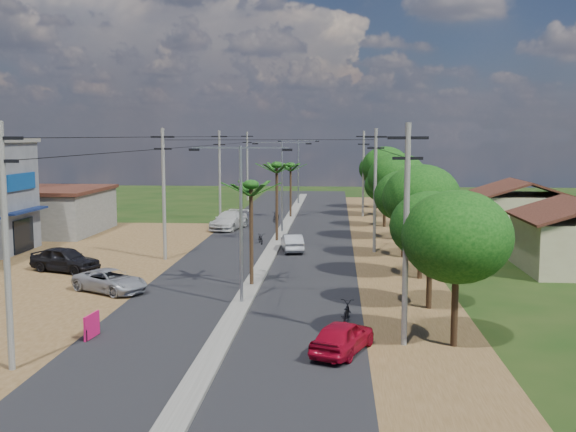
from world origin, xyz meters
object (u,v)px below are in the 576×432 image
at_px(roadside_sign, 92,326).
at_px(car_white_far, 229,221).
at_px(car_parked_silver, 110,281).
at_px(car_red_near, 343,338).
at_px(car_silver_mid, 292,243).
at_px(car_parked_dark, 65,260).
at_px(moto_rider_east, 346,312).

bearing_deg(roadside_sign, car_white_far, 95.65).
bearing_deg(car_white_far, car_parked_silver, -84.01).
bearing_deg(car_red_near, car_white_far, -51.66).
bearing_deg(car_silver_mid, car_white_far, -70.24).
relative_size(car_parked_dark, moto_rider_east, 2.64).
relative_size(car_parked_silver, roadside_sign, 3.43).
bearing_deg(roadside_sign, car_parked_dark, 122.90).
height_order(car_parked_dark, roadside_sign, car_parked_dark).
height_order(car_white_far, car_parked_dark, car_white_far).
bearing_deg(car_parked_silver, car_silver_mid, -4.17).
xyz_separation_m(car_red_near, roadside_sign, (-10.50, 1.24, -0.12)).
relative_size(car_silver_mid, car_parked_silver, 0.88).
relative_size(car_silver_mid, roadside_sign, 3.02).
bearing_deg(car_red_near, car_parked_silver, -14.96).
xyz_separation_m(car_silver_mid, moto_rider_east, (3.70, -18.52, -0.18)).
bearing_deg(car_red_near, car_parked_dark, -18.34).
height_order(car_silver_mid, car_white_far, car_white_far).
relative_size(car_white_far, roadside_sign, 4.28).
height_order(moto_rider_east, roadside_sign, roadside_sign).
xyz_separation_m(car_parked_silver, roadside_sign, (2.00, -8.23, -0.08)).
xyz_separation_m(car_silver_mid, car_white_far, (-6.50, 11.41, 0.16)).
bearing_deg(car_parked_dark, car_red_near, -110.36).
bearing_deg(roadside_sign, moto_rider_east, 23.69).
bearing_deg(car_parked_dark, roadside_sign, -133.46).
height_order(car_silver_mid, moto_rider_east, car_silver_mid).
height_order(car_parked_silver, moto_rider_east, car_parked_silver).
xyz_separation_m(car_white_far, moto_rider_east, (10.20, -29.92, -0.34)).
bearing_deg(moto_rider_east, car_silver_mid, -71.37).
height_order(car_parked_silver, car_parked_dark, car_parked_dark).
xyz_separation_m(moto_rider_east, roadside_sign, (-10.70, -3.31, 0.08)).
distance_m(car_red_near, moto_rider_east, 4.55).
relative_size(car_parked_silver, moto_rider_east, 2.55).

